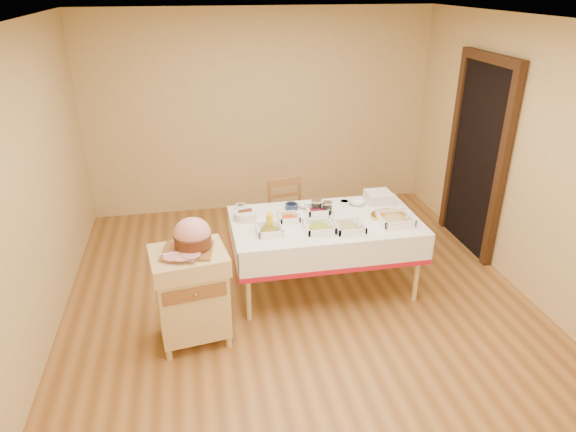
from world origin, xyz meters
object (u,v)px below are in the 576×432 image
Objects in this scene: bread_basket at (245,215)px; dining_table at (325,234)px; butcher_cart at (191,291)px; preserve_jar_right at (327,208)px; dining_chair at (289,219)px; ham_on_board at (192,237)px; mustard_bottle at (270,221)px; brass_platter at (388,215)px; plate_stack at (379,197)px; preserve_jar_left at (316,207)px.

dining_table is at bearing -11.73° from bread_basket.
butcher_cart is 1.60m from preserve_jar_right.
dining_chair is (-0.23, 0.68, -0.13)m from dining_table.
preserve_jar_right is at bearing 28.04° from ham_on_board.
ham_on_board is 2.18× the size of mustard_bottle.
dining_table is 4.27× the size of ham_on_board.
bread_basket is at bearing 171.11° from brass_platter.
ham_on_board is (0.04, 0.03, 0.49)m from butcher_cart.
mustard_bottle reaches higher than plate_stack.
dining_table is at bearing 24.69° from butcher_cart.
ham_on_board is 1.53m from preserve_jar_right.
preserve_jar_left is 0.37× the size of brass_platter.
plate_stack is (1.94, 0.89, -0.17)m from ham_on_board.
preserve_jar_left is (0.19, -0.49, 0.35)m from dining_chair.
dining_chair is 0.70m from preserve_jar_right.
dining_chair is at bearing 157.90° from plate_stack.
ham_on_board reaches higher than preserve_jar_left.
dining_chair is 4.13× the size of bread_basket.
preserve_jar_right reaches higher than plate_stack.
preserve_jar_right is 0.56× the size of bread_basket.
preserve_jar_right is 0.34× the size of brass_platter.
ham_on_board is at bearing -155.37° from plate_stack.
mustard_bottle is 0.34m from bread_basket.
dining_chair is 1.17m from brass_platter.
butcher_cart is 6.46× the size of preserve_jar_left.
ham_on_board is at bearing -147.15° from mustard_bottle.
butcher_cart is 4.44× the size of mustard_bottle.
preserve_jar_left is at bearing 102.80° from dining_table.
preserve_jar_left is at bearing 31.58° from ham_on_board.
preserve_jar_left is (-0.04, 0.19, 0.22)m from dining_table.
preserve_jar_left is 0.71m from brass_platter.
butcher_cart is 2.05m from brass_platter.
mustard_bottle reaches higher than preserve_jar_left.
dining_table is 0.73m from dining_chair.
ham_on_board is 2.14m from plate_stack.
brass_platter is at bearing 15.72° from butcher_cart.
plate_stack is (0.60, 0.18, -0.00)m from preserve_jar_right.
mustard_bottle is 1.20m from brass_platter.
preserve_jar_right is at bearing 67.10° from dining_table.
dining_chair is 2.53× the size of brass_platter.
ham_on_board is at bearing -155.83° from dining_table.
preserve_jar_left is at bearing 159.89° from brass_platter.
plate_stack is at bearing 16.36° from preserve_jar_right.
ham_on_board is at bearing 38.08° from butcher_cart.
butcher_cart is at bearing -164.28° from brass_platter.
brass_platter is (1.19, 0.05, -0.07)m from mustard_bottle.
preserve_jar_left is 0.53× the size of plate_stack.
dining_chair is at bearing 49.99° from ham_on_board.
brass_platter is at bearing -8.89° from bread_basket.
dining_chair is (1.09, 1.28, -0.02)m from butcher_cart.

